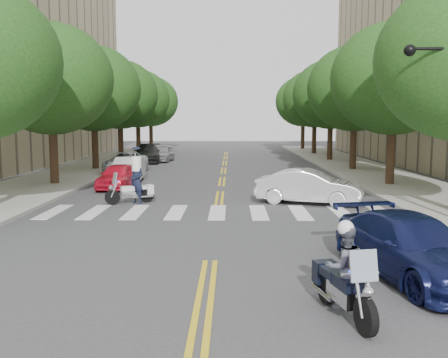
{
  "coord_description": "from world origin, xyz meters",
  "views": [
    {
      "loc": [
        0.51,
        -11.98,
        3.47
      ],
      "look_at": [
        0.25,
        6.25,
        1.3
      ],
      "focal_mm": 40.0,
      "sensor_mm": 36.0,
      "label": 1
    }
  ],
  "objects_px": {
    "officer_standing": "(137,181)",
    "sedan_blue": "(412,247)",
    "motorcycle_parked": "(134,192)",
    "convertible": "(309,187)",
    "motorcycle_police": "(343,273)"
  },
  "relations": [
    {
      "from": "motorcycle_parked",
      "to": "convertible",
      "type": "distance_m",
      "value": 7.29
    },
    {
      "from": "motorcycle_parked",
      "to": "motorcycle_police",
      "type": "bearing_deg",
      "value": 179.89
    },
    {
      "from": "motorcycle_parked",
      "to": "officer_standing",
      "type": "height_order",
      "value": "officer_standing"
    },
    {
      "from": "motorcycle_police",
      "to": "motorcycle_parked",
      "type": "xyz_separation_m",
      "value": [
        -6.04,
        11.99,
        -0.31
      ]
    },
    {
      "from": "motorcycle_parked",
      "to": "sedan_blue",
      "type": "distance_m",
      "value": 12.66
    },
    {
      "from": "sedan_blue",
      "to": "convertible",
      "type": "bearing_deg",
      "value": 81.26
    },
    {
      "from": "motorcycle_police",
      "to": "officer_standing",
      "type": "distance_m",
      "value": 13.3
    },
    {
      "from": "officer_standing",
      "to": "sedan_blue",
      "type": "relative_size",
      "value": 0.4
    },
    {
      "from": "motorcycle_parked",
      "to": "sedan_blue",
      "type": "xyz_separation_m",
      "value": [
        8.03,
        -9.78,
        0.22
      ]
    },
    {
      "from": "convertible",
      "to": "motorcycle_police",
      "type": "bearing_deg",
      "value": -167.37
    },
    {
      "from": "motorcycle_police",
      "to": "officer_standing",
      "type": "bearing_deg",
      "value": -76.6
    },
    {
      "from": "motorcycle_parked",
      "to": "convertible",
      "type": "xyz_separation_m",
      "value": [
        7.28,
        -0.06,
        0.25
      ]
    },
    {
      "from": "motorcycle_parked",
      "to": "officer_standing",
      "type": "bearing_deg",
      "value": -139.77
    },
    {
      "from": "motorcycle_police",
      "to": "convertible",
      "type": "height_order",
      "value": "motorcycle_police"
    },
    {
      "from": "motorcycle_parked",
      "to": "sedan_blue",
      "type": "height_order",
      "value": "sedan_blue"
    }
  ]
}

